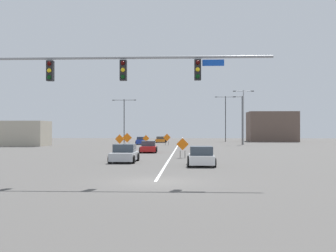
{
  "coord_description": "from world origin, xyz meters",
  "views": [
    {
      "loc": [
        1.65,
        -21.06,
        2.66
      ],
      "look_at": [
        -0.66,
        27.08,
        3.04
      ],
      "focal_mm": 44.48,
      "sensor_mm": 36.0,
      "label": 1
    }
  ],
  "objects_px": {
    "street_lamp_mid_right": "(124,117)",
    "traffic_signal_assembly": "(85,79)",
    "construction_sign_right_lane": "(183,145)",
    "car_silver_passing": "(124,154)",
    "car_white_near": "(201,157)",
    "construction_sign_median_far": "(120,140)",
    "street_lamp_near_left": "(225,115)",
    "construction_sign_right_shoulder": "(167,138)",
    "construction_sign_median_near": "(146,139)",
    "car_orange_far": "(161,140)",
    "street_lamp_far_right": "(243,113)",
    "construction_sign_left_shoulder": "(127,138)",
    "car_red_distant": "(149,147)",
    "car_blue_mid": "(142,141)",
    "street_lamp_near_right": "(242,118)"
  },
  "relations": [
    {
      "from": "car_red_distant",
      "to": "construction_sign_left_shoulder",
      "type": "bearing_deg",
      "value": 109.89
    },
    {
      "from": "street_lamp_near_left",
      "to": "car_orange_far",
      "type": "xyz_separation_m",
      "value": [
        -13.47,
        -6.99,
        -5.16
      ]
    },
    {
      "from": "street_lamp_mid_right",
      "to": "traffic_signal_assembly",
      "type": "bearing_deg",
      "value": -83.07
    },
    {
      "from": "car_white_near",
      "to": "car_blue_mid",
      "type": "distance_m",
      "value": 43.18
    },
    {
      "from": "construction_sign_right_shoulder",
      "to": "construction_sign_right_lane",
      "type": "bearing_deg",
      "value": -84.46
    },
    {
      "from": "construction_sign_median_far",
      "to": "car_red_distant",
      "type": "relative_size",
      "value": 0.49
    },
    {
      "from": "construction_sign_median_near",
      "to": "car_silver_passing",
      "type": "height_order",
      "value": "construction_sign_median_near"
    },
    {
      "from": "construction_sign_right_shoulder",
      "to": "construction_sign_median_near",
      "type": "distance_m",
      "value": 4.98
    },
    {
      "from": "construction_sign_left_shoulder",
      "to": "construction_sign_median_far",
      "type": "relative_size",
      "value": 1.07
    },
    {
      "from": "street_lamp_near_right",
      "to": "car_orange_far",
      "type": "height_order",
      "value": "street_lamp_near_right"
    },
    {
      "from": "street_lamp_mid_right",
      "to": "street_lamp_near_right",
      "type": "xyz_separation_m",
      "value": [
        21.77,
        -10.99,
        -0.61
      ]
    },
    {
      "from": "street_lamp_near_right",
      "to": "construction_sign_right_lane",
      "type": "bearing_deg",
      "value": -106.59
    },
    {
      "from": "construction_sign_right_shoulder",
      "to": "car_red_distant",
      "type": "bearing_deg",
      "value": -92.5
    },
    {
      "from": "car_silver_passing",
      "to": "car_red_distant",
      "type": "height_order",
      "value": "car_silver_passing"
    },
    {
      "from": "construction_sign_left_shoulder",
      "to": "construction_sign_median_far",
      "type": "bearing_deg",
      "value": -91.29
    },
    {
      "from": "construction_sign_right_lane",
      "to": "car_silver_passing",
      "type": "distance_m",
      "value": 7.02
    },
    {
      "from": "construction_sign_right_lane",
      "to": "street_lamp_near_left",
      "type": "bearing_deg",
      "value": 80.47
    },
    {
      "from": "street_lamp_far_right",
      "to": "car_red_distant",
      "type": "xyz_separation_m",
      "value": [
        -14.17,
        -24.99,
        -4.89
      ]
    },
    {
      "from": "street_lamp_near_right",
      "to": "car_red_distant",
      "type": "distance_m",
      "value": 27.3
    },
    {
      "from": "traffic_signal_assembly",
      "to": "construction_sign_right_shoulder",
      "type": "bearing_deg",
      "value": 88.01
    },
    {
      "from": "car_orange_far",
      "to": "car_blue_mid",
      "type": "relative_size",
      "value": 1.01
    },
    {
      "from": "street_lamp_near_left",
      "to": "car_silver_passing",
      "type": "xyz_separation_m",
      "value": [
        -13.25,
        -56.42,
        -5.1
      ]
    },
    {
      "from": "street_lamp_near_right",
      "to": "construction_sign_median_near",
      "type": "height_order",
      "value": "street_lamp_near_right"
    },
    {
      "from": "construction_sign_left_shoulder",
      "to": "car_blue_mid",
      "type": "xyz_separation_m",
      "value": [
        0.6,
        13.33,
        -0.72
      ]
    },
    {
      "from": "street_lamp_near_left",
      "to": "car_blue_mid",
      "type": "relative_size",
      "value": 2.48
    },
    {
      "from": "traffic_signal_assembly",
      "to": "street_lamp_far_right",
      "type": "bearing_deg",
      "value": 73.91
    },
    {
      "from": "street_lamp_near_left",
      "to": "traffic_signal_assembly",
      "type": "bearing_deg",
      "value": -100.96
    },
    {
      "from": "street_lamp_far_right",
      "to": "construction_sign_left_shoulder",
      "type": "xyz_separation_m",
      "value": [
        -18.38,
        -13.37,
        -4.14
      ]
    },
    {
      "from": "construction_sign_left_shoulder",
      "to": "car_silver_passing",
      "type": "height_order",
      "value": "construction_sign_left_shoulder"
    },
    {
      "from": "construction_sign_median_far",
      "to": "car_blue_mid",
      "type": "xyz_separation_m",
      "value": [
        0.73,
        19.09,
        -0.64
      ]
    },
    {
      "from": "street_lamp_near_right",
      "to": "construction_sign_left_shoulder",
      "type": "xyz_separation_m",
      "value": [
        -17.83,
        -11.7,
        -3.2
      ]
    },
    {
      "from": "street_lamp_mid_right",
      "to": "construction_sign_left_shoulder",
      "type": "bearing_deg",
      "value": -80.16
    },
    {
      "from": "traffic_signal_assembly",
      "to": "street_lamp_near_right",
      "type": "xyz_separation_m",
      "value": [
        14.36,
        49.98,
        -0.7
      ]
    },
    {
      "from": "street_lamp_near_right",
      "to": "construction_sign_median_far",
      "type": "bearing_deg",
      "value": -135.8
    },
    {
      "from": "construction_sign_right_shoulder",
      "to": "construction_sign_right_lane",
      "type": "relative_size",
      "value": 1.04
    },
    {
      "from": "traffic_signal_assembly",
      "to": "car_white_near",
      "type": "bearing_deg",
      "value": 56.5
    },
    {
      "from": "construction_sign_left_shoulder",
      "to": "construction_sign_median_near",
      "type": "bearing_deg",
      "value": 74.02
    },
    {
      "from": "construction_sign_left_shoulder",
      "to": "construction_sign_right_lane",
      "type": "height_order",
      "value": "construction_sign_left_shoulder"
    },
    {
      "from": "car_white_near",
      "to": "construction_sign_median_far",
      "type": "bearing_deg",
      "value": 113.02
    },
    {
      "from": "construction_sign_right_shoulder",
      "to": "construction_sign_median_near",
      "type": "bearing_deg",
      "value": -129.6
    },
    {
      "from": "street_lamp_near_left",
      "to": "street_lamp_near_right",
      "type": "bearing_deg",
      "value": -86.96
    },
    {
      "from": "street_lamp_near_left",
      "to": "construction_sign_median_far",
      "type": "distance_m",
      "value": 40.43
    },
    {
      "from": "street_lamp_mid_right",
      "to": "car_white_near",
      "type": "bearing_deg",
      "value": -75.2
    },
    {
      "from": "street_lamp_far_right",
      "to": "street_lamp_near_right",
      "type": "height_order",
      "value": "street_lamp_far_right"
    },
    {
      "from": "construction_sign_median_near",
      "to": "construction_sign_left_shoulder",
      "type": "bearing_deg",
      "value": -105.98
    },
    {
      "from": "construction_sign_right_lane",
      "to": "car_white_near",
      "type": "height_order",
      "value": "construction_sign_right_lane"
    },
    {
      "from": "car_orange_far",
      "to": "car_blue_mid",
      "type": "xyz_separation_m",
      "value": [
        -2.76,
        -10.34,
        0.05
      ]
    },
    {
      "from": "street_lamp_mid_right",
      "to": "construction_sign_median_near",
      "type": "relative_size",
      "value": 4.93
    },
    {
      "from": "traffic_signal_assembly",
      "to": "street_lamp_mid_right",
      "type": "distance_m",
      "value": 61.41
    },
    {
      "from": "traffic_signal_assembly",
      "to": "car_white_near",
      "type": "height_order",
      "value": "traffic_signal_assembly"
    }
  ]
}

